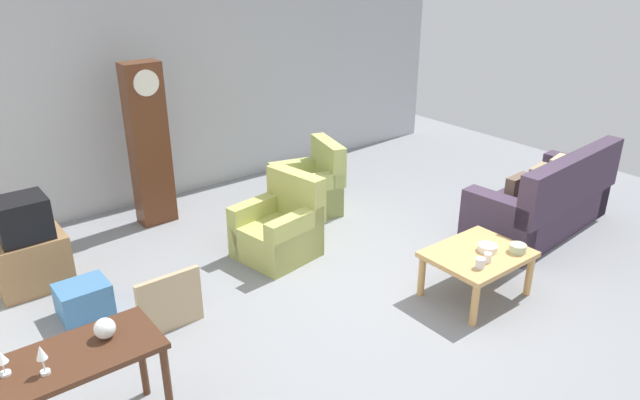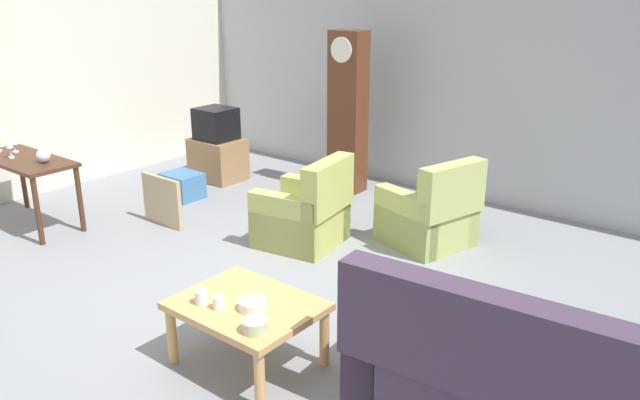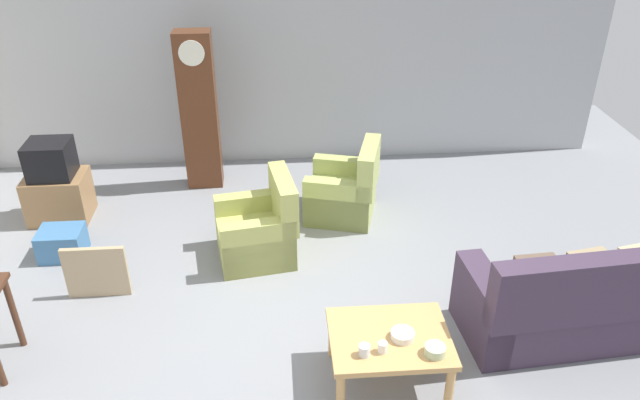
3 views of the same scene
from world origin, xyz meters
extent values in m
plane|color=gray|center=(0.00, 0.00, 0.00)|extent=(10.40, 10.40, 0.00)
cube|color=#ADAFB5|center=(0.00, 3.60, 1.60)|extent=(8.40, 0.16, 3.20)
cube|color=#423347|center=(2.40, -0.24, 0.22)|extent=(2.16, 1.01, 0.44)
cube|color=#423347|center=(2.43, -0.59, 0.74)|extent=(2.11, 0.37, 0.60)
cube|color=#423347|center=(1.47, -0.31, 0.34)|extent=(0.31, 0.86, 0.68)
cube|color=#C6B284|center=(2.87, -0.15, 0.62)|extent=(0.38, 0.19, 0.36)
cube|color=#9E8966|center=(2.39, -0.19, 0.62)|extent=(0.38, 0.18, 0.36)
cube|color=brown|center=(1.92, -0.22, 0.62)|extent=(0.37, 0.14, 0.36)
cube|color=tan|center=(-0.53, 1.14, 0.20)|extent=(0.87, 0.87, 0.40)
cube|color=tan|center=(-0.21, 1.19, 0.66)|extent=(0.30, 0.78, 0.52)
cube|color=tan|center=(-0.58, 1.43, 0.30)|extent=(0.78, 0.28, 0.60)
cube|color=tan|center=(-0.48, 0.84, 0.30)|extent=(0.78, 0.28, 0.60)
cube|color=tan|center=(0.47, 1.94, 0.20)|extent=(0.93, 0.93, 0.40)
cube|color=tan|center=(0.78, 1.85, 0.66)|extent=(0.37, 0.78, 0.52)
cube|color=tan|center=(0.55, 2.23, 0.30)|extent=(0.78, 0.35, 0.60)
cube|color=tan|center=(0.39, 1.65, 0.30)|extent=(0.78, 0.35, 0.60)
cube|color=tan|center=(0.58, -0.73, 0.45)|extent=(0.96, 0.76, 0.05)
cylinder|color=tan|center=(0.16, -1.06, 0.21)|extent=(0.07, 0.07, 0.43)
cylinder|color=tan|center=(1.00, -1.06, 0.21)|extent=(0.07, 0.07, 0.43)
cylinder|color=tan|center=(0.16, -0.41, 0.21)|extent=(0.07, 0.07, 0.43)
cylinder|color=tan|center=(1.00, -0.41, 0.21)|extent=(0.07, 0.07, 0.43)
cylinder|color=#472819|center=(-2.57, -0.08, 0.36)|extent=(0.06, 0.06, 0.72)
cube|color=#562D19|center=(-1.20, 2.85, 1.00)|extent=(0.44, 0.28, 2.00)
cylinder|color=silver|center=(-1.20, 2.70, 1.78)|extent=(0.30, 0.02, 0.30)
cube|color=#997047|center=(-2.83, 2.13, 0.28)|extent=(0.68, 0.52, 0.55)
cube|color=black|center=(-2.83, 2.13, 0.76)|extent=(0.48, 0.44, 0.42)
cube|color=tan|center=(-2.04, 0.58, 0.28)|extent=(0.60, 0.05, 0.55)
cube|color=teal|center=(-2.59, 1.31, 0.16)|extent=(0.46, 0.38, 0.32)
cylinder|color=white|center=(0.49, -0.91, 0.52)|extent=(0.07, 0.07, 0.09)
cylinder|color=silver|center=(0.35, -0.93, 0.52)|extent=(0.09, 0.09, 0.09)
cylinder|color=white|center=(0.67, -0.77, 0.51)|extent=(0.19, 0.19, 0.06)
cylinder|color=#B2C69E|center=(0.88, -0.96, 0.51)|extent=(0.16, 0.16, 0.08)
camera|label=1|loc=(-3.70, -3.72, 3.17)|focal=32.70mm
camera|label=2|loc=(3.36, -3.40, 2.56)|focal=35.29mm
camera|label=3|loc=(-0.26, -4.39, 3.84)|focal=34.67mm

